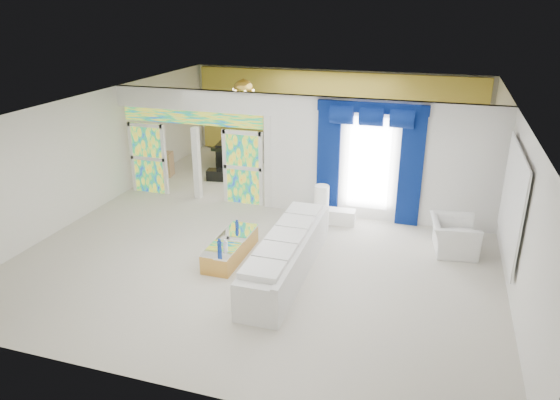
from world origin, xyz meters
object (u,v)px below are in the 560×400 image
(grand_piano, at_px, (242,152))
(white_sofa, at_px, (287,256))
(console_table, at_px, (333,216))
(armchair, at_px, (453,236))
(coffee_table, at_px, (231,248))

(grand_piano, bearing_deg, white_sofa, -71.22)
(console_table, distance_m, armchair, 2.91)
(console_table, bearing_deg, white_sofa, -97.34)
(console_table, bearing_deg, coffee_table, -124.92)
(white_sofa, distance_m, console_table, 2.77)
(armchair, bearing_deg, grand_piano, 48.45)
(white_sofa, height_order, armchair, white_sofa)
(white_sofa, distance_m, grand_piano, 7.40)
(coffee_table, relative_size, console_table, 1.67)
(white_sofa, xyz_separation_m, console_table, (0.35, 2.74, -0.19))
(armchair, bearing_deg, coffee_table, 103.14)
(coffee_table, xyz_separation_m, grand_piano, (-2.17, 6.21, 0.24))
(armchair, xyz_separation_m, grand_piano, (-6.69, 4.49, 0.08))
(console_table, bearing_deg, armchair, -14.31)
(white_sofa, relative_size, grand_piano, 2.20)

